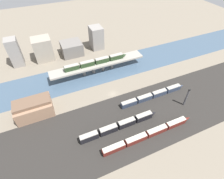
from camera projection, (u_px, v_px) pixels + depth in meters
ground_plane at (113, 94)px, 113.31m from camera, size 400.00×400.00×0.00m
railbed_yard at (130, 122)px, 97.34m from camera, size 280.00×42.00×0.01m
river_water at (99, 71)px, 130.80m from camera, size 320.00×29.11×0.01m
bridge at (98, 65)px, 126.61m from camera, size 69.68×9.37×7.18m
train_on_bridge at (97, 62)px, 124.36m from camera, size 47.21×3.17×3.63m
train_yard_near at (149, 134)px, 89.58m from camera, size 52.60×2.83×3.52m
train_yard_mid at (120, 126)px, 92.97m from camera, size 45.08×2.94×4.09m
train_yard_far at (154, 95)px, 110.06m from camera, size 46.26×2.85×3.56m
warehouse_building at (34, 108)px, 98.03m from camera, size 20.01×12.73×10.53m
signal_tower at (186, 98)px, 102.22m from camera, size 1.06×1.06×12.85m
city_block_far_left at (15, 52)px, 130.02m from camera, size 8.19×9.26×21.39m
city_block_left at (43, 49)px, 136.81m from camera, size 13.82×12.50×18.00m
city_block_center at (72, 48)px, 144.91m from camera, size 16.49×15.57×10.43m
city_block_right at (96, 38)px, 149.78m from camera, size 9.97×12.00×18.76m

